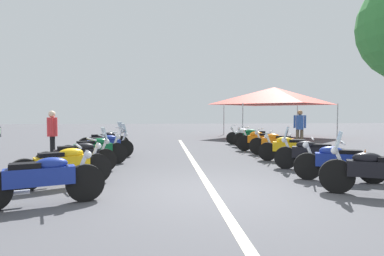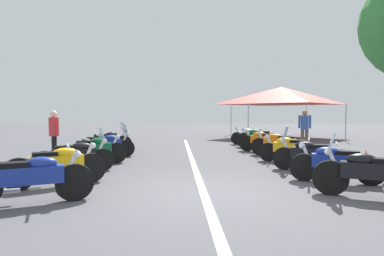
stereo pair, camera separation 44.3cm
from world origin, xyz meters
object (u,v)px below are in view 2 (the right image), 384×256
Objects in this scene: motorcycle_left_row_4 at (106,145)px; motorcycle_right_row_1 at (335,163)px; motorcycle_left_row_2 at (76,155)px; motorcycle_right_row_5 at (263,141)px; motorcycle_right_row_3 at (290,148)px; bystander_0 at (54,131)px; motorcycle_right_row_2 at (311,154)px; bystander_1 at (305,126)px; motorcycle_right_row_4 at (279,144)px; motorcycle_right_row_6 at (258,137)px; motorcycle_right_row_0 at (370,173)px; event_tent at (281,96)px; motorcycle_left_row_3 at (93,150)px; traffic_cone_0 at (366,162)px; motorcycle_left_row_1 at (57,165)px; motorcycle_right_row_7 at (250,136)px; motorcycle_left_row_5 at (108,141)px; motorcycle_left_row_0 at (31,178)px.

motorcycle_right_row_1 is (-4.35, -6.01, -0.01)m from motorcycle_left_row_4.
motorcycle_right_row_5 is at bearing 12.37° from motorcycle_left_row_2.
bystander_0 is (0.82, 7.64, 0.52)m from motorcycle_right_row_3.
bystander_1 reaches higher than motorcycle_right_row_2.
motorcycle_right_row_4 reaches higher than motorcycle_right_row_3.
motorcycle_right_row_2 is at bearing 149.77° from bystander_0.
motorcycle_right_row_6 is 1.17× the size of bystander_0.
motorcycle_left_row_4 reaches higher than motorcycle_right_row_6.
motorcycle_right_row_0 is at bearing -63.54° from motorcycle_left_row_4.
event_tent is (5.70, -2.92, 2.19)m from motorcycle_right_row_6.
motorcycle_right_row_0 is 1.18× the size of bystander_0.
motorcycle_right_row_1 is 7.29m from motorcycle_right_row_6.
motorcycle_right_row_2 is 0.99× the size of motorcycle_right_row_6.
motorcycle_left_row_3 reaches higher than traffic_cone_0.
bystander_0 is at bearing 121.69° from motorcycle_left_row_3.
motorcycle_left_row_1 is at bearing 71.64° from motorcycle_right_row_6.
bystander_1 reaches higher than motorcycle_left_row_3.
motorcycle_right_row_2 is 7.13m from motorcycle_right_row_7.
motorcycle_right_row_4 is 0.30× the size of event_tent.
motorcycle_right_row_5 is at bearing -30.34° from motorcycle_left_row_5.
motorcycle_right_row_0 is at bearing -19.58° from motorcycle_left_row_0.
motorcycle_right_row_7 is 1.07× the size of bystander_1.
motorcycle_left_row_0 is 5.47m from bystander_0.
event_tent reaches higher than motorcycle_right_row_3.
motorcycle_right_row_2 is at bearing -64.65° from motorcycle_left_row_5.
motorcycle_right_row_1 is 1.00× the size of motorcycle_right_row_3.
motorcycle_right_row_5 is 2.86m from motorcycle_right_row_7.
motorcycle_right_row_6 is at bearing 121.20° from motorcycle_right_row_7.
bystander_0 is (3.82, 1.47, 0.50)m from motorcycle_left_row_1.
motorcycle_right_row_5 is (4.28, 0.12, -0.00)m from motorcycle_right_row_2.
motorcycle_left_row_5 is 1.01× the size of motorcycle_right_row_7.
motorcycle_left_row_1 is 1.01× the size of motorcycle_right_row_2.
motorcycle_right_row_5 is (1.35, -5.94, 0.00)m from motorcycle_left_row_4.
bystander_0 reaches higher than motorcycle_left_row_2.
motorcycle_left_row_4 is 8.42m from bystander_1.
motorcycle_right_row_6 is (8.72, -6.20, -0.00)m from motorcycle_left_row_0.
motorcycle_right_row_0 is (-1.29, -6.12, 0.01)m from motorcycle_left_row_1.
motorcycle_right_row_5 is (7.13, -5.99, -0.00)m from motorcycle_left_row_0.
motorcycle_left_row_0 is 2.98m from motorcycle_left_row_2.
motorcycle_right_row_4 is at bearing -68.80° from motorcycle_right_row_1.
motorcycle_right_row_3 is 0.31× the size of event_tent.
traffic_cone_0 is 12.18m from event_tent.
motorcycle_right_row_4 is (0.04, -6.15, -0.00)m from motorcycle_left_row_4.
motorcycle_right_row_1 is (-1.55, -6.21, -0.00)m from motorcycle_left_row_2.
motorcycle_right_row_7 is 0.30× the size of event_tent.
motorcycle_left_row_3 is 0.98× the size of motorcycle_left_row_4.
traffic_cone_0 is (-0.26, -1.37, -0.17)m from motorcycle_right_row_2.
motorcycle_right_row_0 is 1.06× the size of motorcycle_right_row_7.
motorcycle_right_row_7 is 7.52m from traffic_cone_0.
motorcycle_right_row_6 is 3.13× the size of traffic_cone_0.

